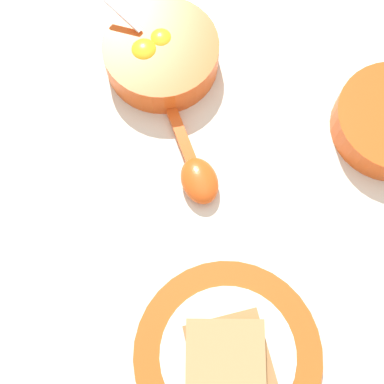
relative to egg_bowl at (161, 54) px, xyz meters
name	(u,v)px	position (x,y,z in m)	size (l,w,h in m)	color
ground_plane	(284,198)	(0.13, -0.19, -0.02)	(3.00, 3.00, 0.00)	silver
egg_bowl	(161,54)	(0.00, 0.00, 0.00)	(0.14, 0.14, 0.07)	#DB5119
toast_plate	(228,355)	(0.05, -0.36, -0.02)	(0.20, 0.20, 0.01)	#DB5119
toast_sandwich	(227,358)	(0.05, -0.36, 0.01)	(0.09, 0.09, 0.04)	#9E7042
soup_spoon	(195,171)	(0.03, -0.15, -0.01)	(0.07, 0.15, 0.03)	#DB5119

